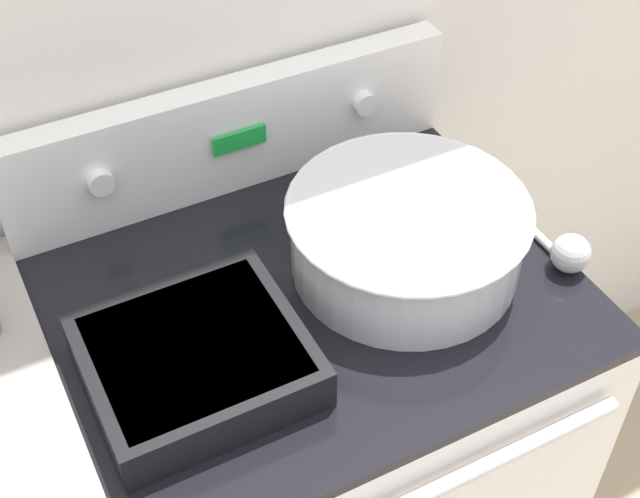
% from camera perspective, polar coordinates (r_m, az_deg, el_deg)
% --- Properties ---
extents(kitchen_wall, '(8.00, 0.05, 2.50)m').
position_cam_1_polar(kitchen_wall, '(1.40, -7.24, 15.16)').
color(kitchen_wall, silver).
rests_on(kitchen_wall, ground_plane).
extents(stove_range, '(0.75, 0.65, 0.96)m').
position_cam_1_polar(stove_range, '(1.69, -0.37, -13.87)').
color(stove_range, white).
rests_on(stove_range, ground_plane).
extents(control_panel, '(0.75, 0.07, 0.19)m').
position_cam_1_polar(control_panel, '(1.45, -5.66, 7.31)').
color(control_panel, white).
rests_on(control_panel, stove_range).
extents(mixing_bowl, '(0.36, 0.36, 0.12)m').
position_cam_1_polar(mixing_bowl, '(1.31, 5.57, 1.09)').
color(mixing_bowl, silver).
rests_on(mixing_bowl, stove_range).
extents(casserole_dish, '(0.28, 0.26, 0.07)m').
position_cam_1_polar(casserole_dish, '(1.19, -7.96, -6.94)').
color(casserole_dish, black).
rests_on(casserole_dish, stove_range).
extents(ladle, '(0.06, 0.32, 0.06)m').
position_cam_1_polar(ladle, '(1.40, 14.96, 0.34)').
color(ladle, '#B7B7B7').
rests_on(ladle, stove_range).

